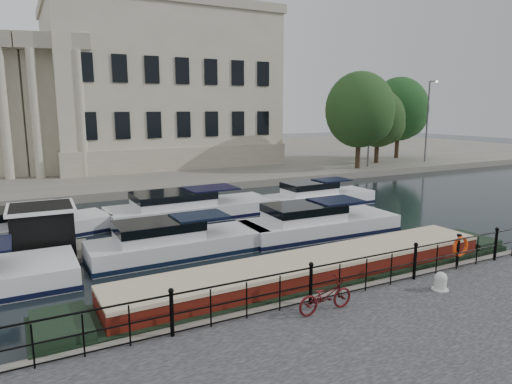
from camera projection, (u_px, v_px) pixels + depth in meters
ground_plane at (271, 293)px, 14.87m from camera, size 160.00×160.00×0.00m
far_bank at (92, 162)px, 48.79m from camera, size 120.00×42.00×0.55m
railing at (311, 281)px, 12.69m from camera, size 24.14×0.14×1.22m
civic_building at (83, 96)px, 43.37m from camera, size 53.55×31.84×16.85m
lamp_posts at (400, 120)px, 43.89m from camera, size 8.24×1.55×8.07m
bicycle at (325, 296)px, 12.22m from camera, size 1.73×0.64×0.90m
mooring_bollard at (440, 281)px, 13.73m from camera, size 0.50×0.50×0.56m
life_ring_post at (460, 247)px, 15.58m from camera, size 0.71×0.19×1.16m
narrowboat at (314, 282)px, 14.91m from camera, size 16.95×2.61×1.61m
harbour_hut at (43, 234)px, 18.35m from camera, size 3.50×2.95×2.21m
cabin_cruisers at (170, 230)px, 21.17m from camera, size 26.90×9.73×1.99m
trees at (382, 114)px, 44.79m from camera, size 15.51×10.84×8.69m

